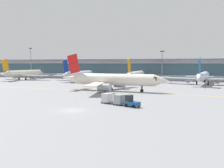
{
  "coord_description": "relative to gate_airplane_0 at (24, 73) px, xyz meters",
  "views": [
    {
      "loc": [
        21.66,
        -38.44,
        7.74
      ],
      "look_at": [
        0.02,
        18.17,
        3.0
      ],
      "focal_mm": 43.03,
      "sensor_mm": 36.0,
      "label": 1
    }
  ],
  "objects": [
    {
      "name": "gate_airplane_1",
      "position": [
        27.29,
        2.64,
        -0.11
      ],
      "size": [
        26.14,
        28.05,
        9.31
      ],
      "rotation": [
        0.0,
        0.0,
        1.55
      ],
      "color": "silver",
      "rests_on": "ground_plane"
    },
    {
      "name": "ground_plane",
      "position": [
        61.03,
        -63.52,
        -2.9
      ],
      "size": [
        400.0,
        400.0,
        0.0
      ],
      "primitive_type": "plane",
      "color": "gray"
    },
    {
      "name": "cargo_dolly_trailing",
      "position": [
        63.57,
        -54.62,
        -1.85
      ],
      "size": [
        2.55,
        2.29,
        1.94
      ],
      "rotation": [
        0.0,
        0.0,
        -0.4
      ],
      "color": "#595B60",
      "rests_on": "ground_plane"
    },
    {
      "name": "baggage_tug",
      "position": [
        69.17,
        -56.96,
        -2.01
      ],
      "size": [
        2.94,
        2.38,
        2.1
      ],
      "rotation": [
        0.0,
        0.0,
        -0.4
      ],
      "color": "#194C8C",
      "rests_on": "ground_plane"
    },
    {
      "name": "apron_light_mast_1",
      "position": [
        60.94,
        17.06,
        4.36
      ],
      "size": [
        1.8,
        0.36,
        13.17
      ],
      "color": "gray",
      "rests_on": "ground_plane"
    },
    {
      "name": "gate_airplane_0",
      "position": [
        0.0,
        0.0,
        0.0
      ],
      "size": [
        27.14,
        29.19,
        9.67
      ],
      "rotation": [
        0.0,
        0.0,
        1.53
      ],
      "color": "silver",
      "rests_on": "ground_plane"
    },
    {
      "name": "gate_airplane_3",
      "position": [
        78.86,
        0.38,
        0.0
      ],
      "size": [
        27.13,
        29.2,
        9.67
      ],
      "rotation": [
        0.0,
        0.0,
        1.52
      ],
      "color": "silver",
      "rests_on": "ground_plane"
    },
    {
      "name": "apron_light_mast_0",
      "position": [
        -8.38,
        15.81,
        5.67
      ],
      "size": [
        1.8,
        0.36,
        15.75
      ],
      "color": "gray",
      "rests_on": "ground_plane"
    },
    {
      "name": "taxiway_centreline_stripe",
      "position": [
        56.9,
        -34.84,
        -2.9
      ],
      "size": [
        109.94,
        4.49,
        0.01
      ],
      "primitive_type": "cube",
      "rotation": [
        0.0,
        0.0,
        -0.04
      ],
      "color": "yellow",
      "rests_on": "ground_plane"
    },
    {
      "name": "taxiing_regional_jet",
      "position": [
        56.5,
        -32.82,
        0.25
      ],
      "size": [
        31.67,
        29.47,
        10.5
      ],
      "rotation": [
        0.0,
        0.0,
        -0.04
      ],
      "color": "silver",
      "rests_on": "ground_plane"
    },
    {
      "name": "gate_airplane_2",
      "position": [
        52.87,
        3.3,
        0.0
      ],
      "size": [
        27.12,
        29.21,
        9.67
      ],
      "rotation": [
        0.0,
        0.0,
        1.63
      ],
      "color": "white",
      "rests_on": "ground_plane"
    },
    {
      "name": "cargo_dolly_lead",
      "position": [
        66.47,
        -55.83,
        -1.85
      ],
      "size": [
        2.55,
        2.29,
        1.94
      ],
      "rotation": [
        0.0,
        0.0,
        -0.4
      ],
      "color": "#595B60",
      "rests_on": "ground_plane"
    },
    {
      "name": "terminal_concourse",
      "position": [
        61.03,
        23.02,
        2.02
      ],
      "size": [
        207.72,
        11.0,
        9.6
      ],
      "color": "#B2B7BC",
      "rests_on": "ground_plane"
    }
  ]
}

